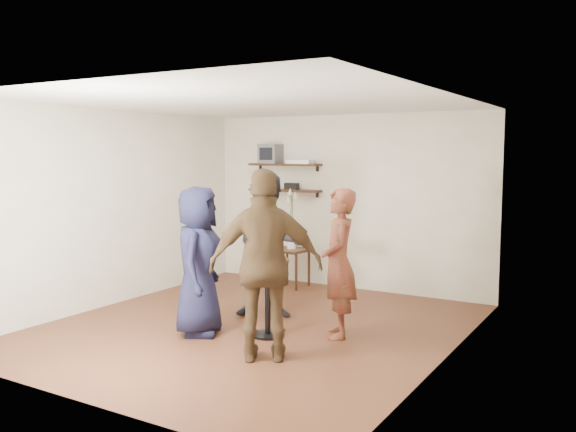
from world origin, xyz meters
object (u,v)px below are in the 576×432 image
Objects in this scene: radio at (292,186)px; drinks_table at (268,287)px; crt_monitor at (271,154)px; person_plaid at (339,263)px; person_navy at (198,261)px; dvd_deck at (301,162)px; side_table at (292,255)px; person_dark at (271,246)px; person_brown at (266,266)px.

radio is 0.25× the size of drinks_table.
person_plaid is (2.26, -2.17, -1.19)m from crt_monitor.
radio is at bearing 115.09° from drinks_table.
person_plaid is at bearing -49.08° from radio.
dvd_deck is at bearing -17.96° from person_navy.
person_dark is at bearing -68.08° from side_table.
person_dark reaches higher than side_table.
person_dark is (0.81, -1.88, -0.62)m from radio.
dvd_deck is (0.54, 0.00, -0.12)m from crt_monitor.
person_dark is 1.06m from person_navy.
person_brown is at bearing -63.88° from side_table.
person_brown is (-0.27, -1.07, 0.12)m from person_plaid.
crt_monitor is 3.95m from person_brown.
person_dark reaches higher than person_plaid.
person_brown reaches higher than side_table.
crt_monitor is 0.55× the size of side_table.
dvd_deck is at bearing 90.42° from side_table.
person_brown is (1.45, -3.23, -0.95)m from dvd_deck.
radio is 2.14m from person_dark.
crt_monitor reaches higher than dvd_deck.
crt_monitor is 2.49m from person_dark.
dvd_deck is 0.22× the size of person_dark.
crt_monitor is 3.35m from drinks_table.
person_brown is at bearing -44.33° from person_plaid.
dvd_deck is 0.21× the size of person_brown.
crt_monitor reaches higher than radio.
side_table is 2.66m from person_navy.
drinks_table is 0.83m from person_plaid.
dvd_deck is 3.10m from person_navy.
person_dark is 0.95× the size of person_brown.
person_dark is at bearing 119.94° from drinks_table.
side_table is 3.33m from person_brown.
dvd_deck reaches higher than person_dark.
crt_monitor is at bearing 180.00° from dvd_deck.
drinks_table reaches higher than side_table.
person_plaid is 0.87× the size of person_brown.
crt_monitor reaches higher than person_brown.
person_navy is at bearing -155.61° from drinks_table.
person_plaid is 0.92× the size of person_dark.
dvd_deck is 3.67m from person_brown.
person_navy is 1.18m from person_brown.
drinks_table is at bearing -67.90° from dvd_deck.
dvd_deck is at bearing 79.08° from person_dark.
person_dark is 1.57m from person_brown.
person_dark is at bearing -70.98° from dvd_deck.
person_brown is (1.13, -0.35, 0.11)m from person_navy.
radio is 0.13× the size of person_plaid.
person_navy reaches higher than drinks_table.
person_plaid is (1.72, -1.89, 0.34)m from side_table.
person_dark is (-0.39, 0.68, 0.34)m from drinks_table.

